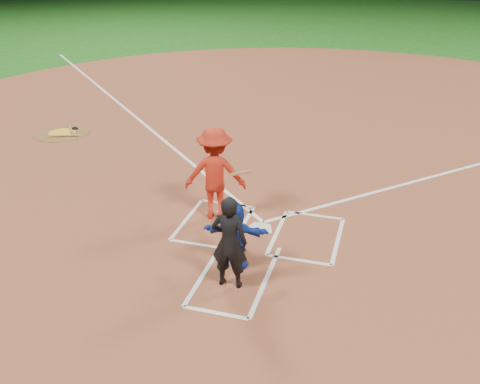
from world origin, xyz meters
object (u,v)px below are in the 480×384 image
(on_deck_circle, at_px, (62,133))
(batter_at_plate, at_px, (215,173))
(home_plate, at_px, (260,229))
(catcher, at_px, (235,235))
(umpire, at_px, (229,242))

(on_deck_circle, relative_size, batter_at_plate, 0.86)
(home_plate, height_order, catcher, catcher)
(batter_at_plate, bearing_deg, catcher, -61.26)
(batter_at_plate, bearing_deg, home_plate, -16.22)
(catcher, bearing_deg, umpire, 90.34)
(home_plate, xyz_separation_m, batter_at_plate, (-1.04, 0.30, 0.98))
(home_plate, relative_size, catcher, 0.47)
(catcher, height_order, umpire, umpire)
(on_deck_circle, bearing_deg, batter_at_plate, -31.10)
(home_plate, height_order, umpire, umpire)
(umpire, bearing_deg, batter_at_plate, -67.62)
(umpire, height_order, batter_at_plate, batter_at_plate)
(home_plate, xyz_separation_m, on_deck_circle, (-7.26, 4.06, -0.00))
(umpire, xyz_separation_m, batter_at_plate, (-1.02, 2.29, 0.15))
(catcher, xyz_separation_m, batter_at_plate, (-0.95, 1.73, 0.35))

